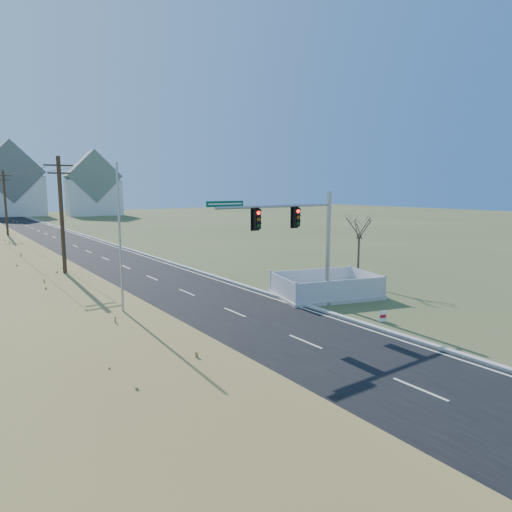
{
  "coord_description": "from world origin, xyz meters",
  "views": [
    {
      "loc": [
        -13.14,
        -16.99,
        6.93
      ],
      "look_at": [
        0.39,
        2.47,
        3.4
      ],
      "focal_mm": 32.0,
      "sensor_mm": 36.0,
      "label": 1
    }
  ],
  "objects_px": {
    "fence_enclosure": "(326,292)",
    "bare_tree": "(359,226)",
    "open_sign": "(383,316)",
    "flagpole": "(121,270)",
    "traffic_signal_mast": "(305,237)"
  },
  "relations": [
    {
      "from": "bare_tree",
      "to": "fence_enclosure",
      "type": "bearing_deg",
      "value": -163.33
    },
    {
      "from": "flagpole",
      "to": "bare_tree",
      "type": "bearing_deg",
      "value": 6.56
    },
    {
      "from": "traffic_signal_mast",
      "to": "open_sign",
      "type": "relative_size",
      "value": 15.19
    },
    {
      "from": "open_sign",
      "to": "flagpole",
      "type": "xyz_separation_m",
      "value": [
        -12.01,
        5.14,
        2.93
      ]
    },
    {
      "from": "fence_enclosure",
      "to": "bare_tree",
      "type": "relative_size",
      "value": 1.38
    },
    {
      "from": "traffic_signal_mast",
      "to": "flagpole",
      "type": "distance_m",
      "value": 10.33
    },
    {
      "from": "bare_tree",
      "to": "flagpole",
      "type": "bearing_deg",
      "value": -173.44
    },
    {
      "from": "open_sign",
      "to": "traffic_signal_mast",
      "type": "bearing_deg",
      "value": 127.06
    },
    {
      "from": "bare_tree",
      "to": "traffic_signal_mast",
      "type": "bearing_deg",
      "value": -158.92
    },
    {
      "from": "fence_enclosure",
      "to": "bare_tree",
      "type": "distance_m",
      "value": 6.08
    },
    {
      "from": "fence_enclosure",
      "to": "flagpole",
      "type": "bearing_deg",
      "value": -161.88
    },
    {
      "from": "flagpole",
      "to": "bare_tree",
      "type": "height_order",
      "value": "flagpole"
    },
    {
      "from": "flagpole",
      "to": "fence_enclosure",
      "type": "bearing_deg",
      "value": 3.14
    },
    {
      "from": "traffic_signal_mast",
      "to": "bare_tree",
      "type": "xyz_separation_m",
      "value": [
        7.68,
        2.96,
        0.07
      ]
    },
    {
      "from": "open_sign",
      "to": "bare_tree",
      "type": "distance_m",
      "value": 10.13
    }
  ]
}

